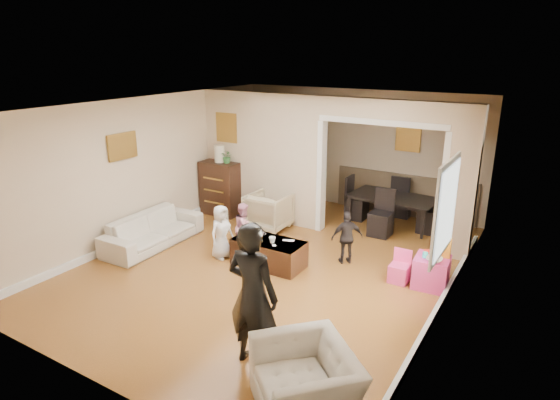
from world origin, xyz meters
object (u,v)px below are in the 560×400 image
Objects in this scene: child_kneel_a at (221,232)px; dresser at (221,188)px; dining_table at (392,211)px; coffee_cup at (272,240)px; armchair_back at (269,211)px; cyan_cup at (425,255)px; table_lamp at (219,154)px; coffee_table at (269,253)px; play_table at (431,272)px; adult_person at (253,295)px; child_toddler at (347,237)px; sofa at (153,230)px; armchair_front at (305,382)px; child_kneel_b at (244,227)px.

dresser is at bearing 47.90° from child_kneel_a.
coffee_cup is at bearing -104.57° from dining_table.
cyan_cup is at bearing 164.62° from armchair_back.
cyan_cup is at bearing -12.94° from table_lamp.
coffee_cup is 1.32× the size of cyan_cup.
play_table is at bearing 14.45° from coffee_table.
adult_person reaches higher than armchair_back.
cyan_cup is at bearing -12.94° from dresser.
armchair_back is 0.87× the size of child_toddler.
dining_table is at bearing 19.63° from dresser.
coffee_cup is 2.35m from cyan_cup.
table_lamp is 0.21× the size of adult_person.
armchair_back reaches higher than sofa.
armchair_front is 0.88× the size of coffee_table.
child_kneel_a is at bearing 141.36° from child_kneel_b.
adult_person is at bearing -61.43° from coffee_table.
table_lamp is 4.95m from play_table.
armchair_front is 9.66× the size of coffee_cup.
armchair_back is 1.79m from coffee_cup.
child_kneel_b is at bearing 99.30° from armchair_back.
coffee_cup is 0.12× the size of child_kneel_b.
child_kneel_b is at bearing -40.84° from table_lamp.
armchair_back is 5.00m from armchair_front.
child_kneel_a reaches higher than child_kneel_b.
child_kneel_b is 0.96× the size of child_toddler.
child_kneel_a reaches higher than coffee_cup.
child_kneel_b is (-3.17, -0.34, 0.20)m from play_table.
coffee_cup is 0.96m from child_kneel_a.
cyan_cup is (4.63, -1.06, -0.06)m from dresser.
table_lamp is 3.40× the size of coffee_cup.
cyan_cup is 3.06m from adult_person.
armchair_back reaches higher than coffee_cup.
armchair_back is 7.46× the size of coffee_cup.
cyan_cup is 3.08m from child_kneel_b.
play_table is at bearing -113.22° from adult_person.
play_table reaches higher than coffee_table.
child_toddler is at bearing 149.09° from armchair_front.
dresser is at bearing -47.77° from adult_person.
cyan_cup is 0.05× the size of adult_person.
cyan_cup is 0.09× the size of child_toddler.
dresser is at bearing 144.26° from coffee_cup.
child_kneel_b is at bearing -174.68° from cyan_cup.
dining_table is 1.83× the size of child_kneel_a.
armchair_front is at bearing 66.78° from child_toddler.
sofa is 2.24× the size of child_kneel_b.
cyan_cup is at bearing 132.69° from child_toddler.
coffee_cup is at bearing -26.57° from coffee_table.
armchair_front is 12.78× the size of cyan_cup.
play_table is 0.54× the size of child_toddler.
armchair_front reaches higher than coffee_cup.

